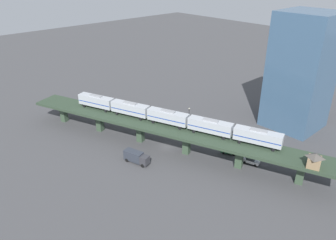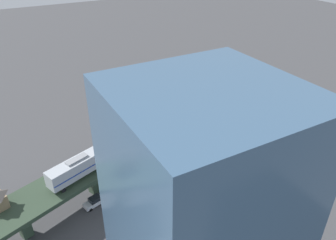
{
  "view_description": "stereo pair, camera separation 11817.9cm",
  "coord_description": "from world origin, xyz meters",
  "px_view_note": "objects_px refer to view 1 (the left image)",
  "views": [
    {
      "loc": [
        55.05,
        60.36,
        48.41
      ],
      "look_at": [
        -1.32,
        -0.47,
        8.28
      ],
      "focal_mm": 35.0,
      "sensor_mm": 36.0,
      "label": 1
    },
    {
      "loc": [
        -59.63,
        31.85,
        46.92
      ],
      "look_at": [
        -1.32,
        -0.47,
        8.28
      ],
      "focal_mm": 35.0,
      "sensor_mm": 36.0,
      "label": 2
    }
  ],
  "objects_px": {
    "delivery_truck": "(136,157)",
    "street_lamp": "(189,116)",
    "street_car_green": "(229,150)",
    "street_car_silver": "(160,118)",
    "street_car_white": "(251,160)",
    "office_tower": "(301,72)",
    "signal_hut": "(314,160)",
    "subway_train": "(168,117)"
  },
  "relations": [
    {
      "from": "street_car_green",
      "to": "office_tower",
      "type": "xyz_separation_m",
      "value": [
        -29.5,
        3.05,
        17.06
      ]
    },
    {
      "from": "street_car_silver",
      "to": "office_tower",
      "type": "xyz_separation_m",
      "value": [
        -29.74,
        31.94,
        17.06
      ]
    },
    {
      "from": "street_car_green",
      "to": "street_lamp",
      "type": "bearing_deg",
      "value": -99.51
    },
    {
      "from": "delivery_truck",
      "to": "street_lamp",
      "type": "bearing_deg",
      "value": -169.2
    },
    {
      "from": "street_car_silver",
      "to": "office_tower",
      "type": "bearing_deg",
      "value": 132.96
    },
    {
      "from": "office_tower",
      "to": "subway_train",
      "type": "bearing_deg",
      "value": -24.49
    },
    {
      "from": "subway_train",
      "to": "delivery_truck",
      "type": "xyz_separation_m",
      "value": [
        12.33,
        0.91,
        -7.56
      ]
    },
    {
      "from": "street_car_silver",
      "to": "delivery_truck",
      "type": "height_order",
      "value": "delivery_truck"
    },
    {
      "from": "subway_train",
      "to": "street_car_white",
      "type": "bearing_deg",
      "value": 114.11
    },
    {
      "from": "signal_hut",
      "to": "street_car_white",
      "type": "height_order",
      "value": "signal_hut"
    },
    {
      "from": "subway_train",
      "to": "delivery_truck",
      "type": "relative_size",
      "value": 7.91
    },
    {
      "from": "signal_hut",
      "to": "street_car_white",
      "type": "distance_m",
      "value": 17.57
    },
    {
      "from": "street_lamp",
      "to": "office_tower",
      "type": "relative_size",
      "value": 0.19
    },
    {
      "from": "delivery_truck",
      "to": "office_tower",
      "type": "relative_size",
      "value": 0.21
    },
    {
      "from": "street_car_green",
      "to": "office_tower",
      "type": "bearing_deg",
      "value": 174.09
    },
    {
      "from": "street_car_white",
      "to": "office_tower",
      "type": "bearing_deg",
      "value": -172.01
    },
    {
      "from": "street_car_white",
      "to": "office_tower",
      "type": "distance_m",
      "value": 34.14
    },
    {
      "from": "signal_hut",
      "to": "delivery_truck",
      "type": "relative_size",
      "value": 0.55
    },
    {
      "from": "street_car_white",
      "to": "street_lamp",
      "type": "xyz_separation_m",
      "value": [
        -2.9,
        -25.78,
        3.17
      ]
    },
    {
      "from": "office_tower",
      "to": "street_lamp",
      "type": "bearing_deg",
      "value": -39.41
    },
    {
      "from": "street_car_white",
      "to": "office_tower",
      "type": "xyz_separation_m",
      "value": [
        -29.28,
        -4.11,
        17.06
      ]
    },
    {
      "from": "street_car_green",
      "to": "street_car_white",
      "type": "xyz_separation_m",
      "value": [
        -0.22,
        7.16,
        0.0
      ]
    },
    {
      "from": "street_car_green",
      "to": "office_tower",
      "type": "distance_m",
      "value": 34.21
    },
    {
      "from": "street_car_silver",
      "to": "street_car_white",
      "type": "distance_m",
      "value": 36.05
    },
    {
      "from": "delivery_truck",
      "to": "street_car_white",
      "type": "bearing_deg",
      "value": 136.5
    },
    {
      "from": "street_car_green",
      "to": "signal_hut",
      "type": "bearing_deg",
      "value": 90.07
    },
    {
      "from": "office_tower",
      "to": "street_car_white",
      "type": "bearing_deg",
      "value": 7.99
    },
    {
      "from": "delivery_truck",
      "to": "office_tower",
      "type": "bearing_deg",
      "value": 161.81
    },
    {
      "from": "office_tower",
      "to": "street_car_green",
      "type": "bearing_deg",
      "value": -5.91
    },
    {
      "from": "street_car_white",
      "to": "street_car_silver",
      "type": "bearing_deg",
      "value": -89.28
    },
    {
      "from": "subway_train",
      "to": "office_tower",
      "type": "distance_m",
      "value": 43.82
    },
    {
      "from": "subway_train",
      "to": "street_car_white",
      "type": "height_order",
      "value": "subway_train"
    },
    {
      "from": "subway_train",
      "to": "street_car_green",
      "type": "xyz_separation_m",
      "value": [
        -9.59,
        14.75,
        -8.38
      ]
    },
    {
      "from": "street_car_white",
      "to": "street_car_green",
      "type": "bearing_deg",
      "value": -88.25
    },
    {
      "from": "street_car_green",
      "to": "street_car_white",
      "type": "height_order",
      "value": "same"
    },
    {
      "from": "street_lamp",
      "to": "office_tower",
      "type": "distance_m",
      "value": 36.86
    },
    {
      "from": "subway_train",
      "to": "street_car_silver",
      "type": "distance_m",
      "value": 18.91
    },
    {
      "from": "street_car_green",
      "to": "street_lamp",
      "type": "xyz_separation_m",
      "value": [
        -3.12,
        -18.62,
        3.17
      ]
    },
    {
      "from": "street_car_green",
      "to": "delivery_truck",
      "type": "relative_size",
      "value": 0.63
    },
    {
      "from": "signal_hut",
      "to": "office_tower",
      "type": "distance_m",
      "value": 36.81
    },
    {
      "from": "signal_hut",
      "to": "street_lamp",
      "type": "relative_size",
      "value": 0.59
    },
    {
      "from": "subway_train",
      "to": "street_lamp",
      "type": "distance_m",
      "value": 14.27
    }
  ]
}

